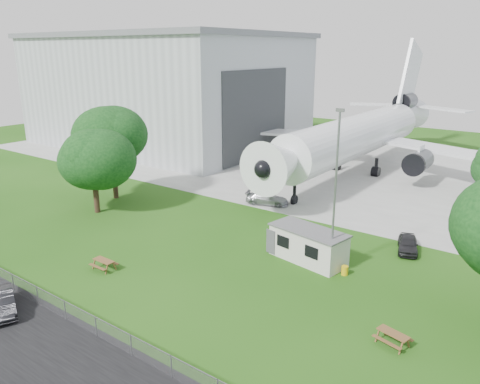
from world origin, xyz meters
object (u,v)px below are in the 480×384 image
Objects in this scene: airliner at (361,133)px; picnic_west at (105,269)px; picnic_east at (392,344)px; site_cabin at (308,245)px; hangar at (167,89)px; car_centre_sedan at (2,302)px.

picnic_west is at bearing -95.38° from airliner.
picnic_west and picnic_east have the same top height.
picnic_east is at bearing 9.94° from picnic_west.
picnic_east is (9.13, -6.97, -1.31)m from site_cabin.
airliner is at bearing -0.22° from hangar.
airliner is at bearing 19.18° from car_centre_sedan.
car_centre_sedan is at bearing -123.27° from site_cabin.
hangar is 10.41× the size of car_centre_sedan.
airliner is 30.37m from site_cabin.
hangar is 0.90× the size of airliner.
site_cabin is 11.56m from picnic_east.
hangar is at bearing 129.42° from picnic_west.
picnic_east is at bearing -34.27° from hangar.
site_cabin is at bearing -74.69° from airliner.
picnic_west is at bearing -50.89° from hangar.
airliner is 40.06m from picnic_west.
picnic_east is (20.80, 3.53, 0.00)m from picnic_west.
hangar is at bearing 58.04° from car_centre_sedan.
airliner is 26.52× the size of picnic_west.
car_centre_sedan is (-21.04, -11.19, 0.68)m from picnic_east.
hangar is 53.35m from site_cabin.
picnic_east is at bearing -37.36° from site_cabin.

